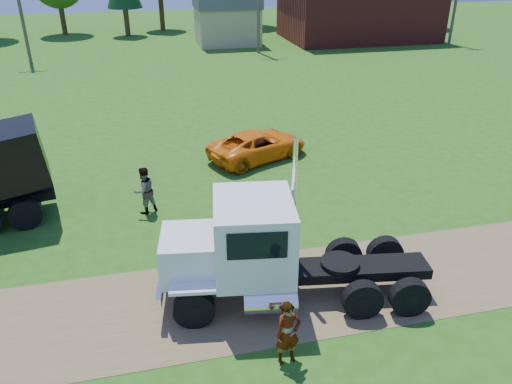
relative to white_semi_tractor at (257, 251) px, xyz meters
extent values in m
plane|color=#2C5211|center=(2.48, -0.01, -1.59)|extent=(140.00, 140.00, 0.00)
cube|color=brown|center=(2.48, -0.01, -1.58)|extent=(120.00, 4.20, 0.01)
cube|color=black|center=(1.17, -0.15, -0.78)|extent=(7.64, 2.10, 0.30)
cylinder|color=black|center=(-1.89, -0.78, -1.03)|extent=(1.15, 0.52, 1.11)
cylinder|color=black|center=(-1.89, -0.78, -1.03)|extent=(0.44, 0.43, 0.39)
cylinder|color=black|center=(-1.57, 1.36, -1.03)|extent=(1.15, 0.52, 1.11)
cylinder|color=black|center=(-1.57, 1.36, -1.03)|extent=(0.44, 0.43, 0.39)
cylinder|color=black|center=(2.61, -1.47, -1.03)|extent=(1.15, 0.52, 1.11)
cylinder|color=black|center=(2.61, -1.47, -1.03)|extent=(0.44, 0.43, 0.39)
cylinder|color=black|center=(2.93, 0.67, -1.03)|extent=(1.15, 0.52, 1.11)
cylinder|color=black|center=(2.93, 0.67, -1.03)|extent=(0.44, 0.43, 0.39)
cylinder|color=black|center=(3.91, -1.67, -1.03)|extent=(1.15, 0.52, 1.11)
cylinder|color=black|center=(3.91, -1.67, -1.03)|extent=(0.44, 0.43, 0.39)
cylinder|color=black|center=(4.23, 0.47, -1.03)|extent=(1.15, 0.52, 1.11)
cylinder|color=black|center=(4.23, 0.47, -1.03)|extent=(0.44, 0.43, 0.39)
cube|color=white|center=(-1.68, 0.28, -0.02)|extent=(2.06, 1.97, 1.21)
cube|color=white|center=(-2.58, 0.42, -0.07)|extent=(0.31, 1.51, 1.01)
cube|color=white|center=(-2.63, 0.43, -0.78)|extent=(0.50, 2.32, 0.30)
cube|color=white|center=(-0.08, 0.04, 0.48)|extent=(2.47, 2.72, 2.12)
cube|color=black|center=(-1.11, 0.20, 0.94)|extent=(0.36, 2.01, 0.86)
cube|color=black|center=(-0.26, -1.17, 0.94)|extent=(1.51, 0.27, 0.76)
cube|color=black|center=(0.10, 1.25, 0.94)|extent=(1.51, 0.27, 0.76)
cube|color=white|center=(-1.89, -0.78, -0.38)|extent=(1.27, 0.63, 0.10)
cube|color=white|center=(-1.57, 1.36, -0.38)|extent=(1.27, 0.63, 0.10)
cylinder|color=white|center=(0.09, -1.16, -0.88)|extent=(1.49, 0.81, 0.61)
cylinder|color=white|center=(1.15, 0.41, 0.74)|extent=(0.16, 0.16, 4.65)
cylinder|color=black|center=(2.37, -0.34, -0.55)|extent=(1.27, 1.27, 0.12)
cylinder|color=black|center=(-7.14, 5.71, -1.03)|extent=(1.17, 0.57, 1.12)
cylinder|color=black|center=(-7.14, 5.71, -1.03)|extent=(0.46, 0.45, 0.39)
cylinder|color=black|center=(-7.57, 7.82, -1.03)|extent=(1.17, 0.57, 1.12)
cylinder|color=black|center=(-7.57, 7.82, -1.03)|extent=(0.46, 0.45, 0.39)
imported|color=orange|center=(2.47, 10.14, -0.91)|extent=(5.35, 4.04, 1.35)
imported|color=#999999|center=(0.16, -2.57, -0.72)|extent=(0.69, 0.50, 1.74)
imported|color=#999999|center=(-2.93, 5.96, -0.67)|extent=(1.12, 1.05, 1.84)
cube|color=maroon|center=(20.48, 39.99, 0.91)|extent=(15.00, 10.00, 5.00)
cube|color=tan|center=(6.48, 39.99, 0.21)|extent=(6.00, 5.00, 3.60)
cube|color=#515156|center=(6.48, 39.99, 2.51)|extent=(6.20, 5.40, 1.20)
cylinder|color=#4E432C|center=(-11.52, 34.99, 2.91)|extent=(0.28, 0.28, 9.00)
cylinder|color=#4E432C|center=(8.48, 34.99, 2.91)|extent=(0.28, 0.28, 9.00)
cylinder|color=#352715|center=(-10.21, 50.11, -0.11)|extent=(0.56, 0.56, 2.96)
cylinder|color=#352715|center=(0.68, 50.33, 0.25)|extent=(0.56, 0.56, 3.68)
cylinder|color=#352715|center=(10.62, 51.82, 0.18)|extent=(0.56, 0.56, 3.53)
cylinder|color=#352715|center=(18.01, 52.13, 0.01)|extent=(0.56, 0.56, 3.21)
cylinder|color=#352715|center=(30.46, 47.20, 0.19)|extent=(0.56, 0.56, 3.55)
cylinder|color=#352715|center=(-3.33, 47.34, -0.11)|extent=(0.56, 0.56, 2.97)
cylinder|color=#352715|center=(24.69, 50.59, 0.47)|extent=(0.56, 0.56, 4.12)
camera|label=1|loc=(-2.69, -11.30, 7.66)|focal=35.00mm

